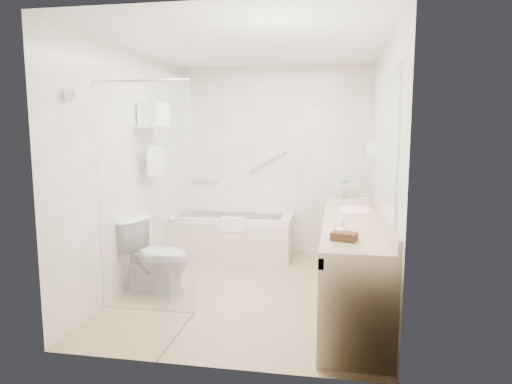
% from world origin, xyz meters
% --- Properties ---
extents(floor, '(3.20, 3.20, 0.00)m').
position_xyz_m(floor, '(0.00, 0.00, 0.00)').
color(floor, '#9E8461').
rests_on(floor, ground).
extents(ceiling, '(2.60, 3.20, 0.10)m').
position_xyz_m(ceiling, '(0.00, 0.00, 2.50)').
color(ceiling, white).
rests_on(ceiling, wall_back).
extents(wall_back, '(2.60, 0.10, 2.50)m').
position_xyz_m(wall_back, '(0.00, 1.60, 1.25)').
color(wall_back, white).
rests_on(wall_back, ground).
extents(wall_front, '(2.60, 0.10, 2.50)m').
position_xyz_m(wall_front, '(0.00, -1.60, 1.25)').
color(wall_front, white).
rests_on(wall_front, ground).
extents(wall_left, '(0.10, 3.20, 2.50)m').
position_xyz_m(wall_left, '(-1.30, 0.00, 1.25)').
color(wall_left, white).
rests_on(wall_left, ground).
extents(wall_right, '(0.10, 3.20, 2.50)m').
position_xyz_m(wall_right, '(1.30, 0.00, 1.25)').
color(wall_right, white).
rests_on(wall_right, ground).
extents(bathtub, '(1.60, 0.73, 0.59)m').
position_xyz_m(bathtub, '(-0.50, 1.24, 0.28)').
color(bathtub, silver).
rests_on(bathtub, floor).
extents(grab_bar_short, '(0.40, 0.03, 0.03)m').
position_xyz_m(grab_bar_short, '(-0.95, 1.56, 0.95)').
color(grab_bar_short, silver).
rests_on(grab_bar_short, wall_back).
extents(grab_bar_long, '(0.53, 0.03, 0.33)m').
position_xyz_m(grab_bar_long, '(-0.05, 1.56, 1.25)').
color(grab_bar_long, silver).
rests_on(grab_bar_long, wall_back).
extents(shower_enclosure, '(0.96, 0.91, 2.11)m').
position_xyz_m(shower_enclosure, '(-0.63, -0.93, 1.07)').
color(shower_enclosure, silver).
rests_on(shower_enclosure, floor).
extents(towel_shelf, '(0.24, 0.55, 0.81)m').
position_xyz_m(towel_shelf, '(-1.17, 0.35, 1.75)').
color(towel_shelf, silver).
rests_on(towel_shelf, wall_left).
extents(vanity_counter, '(0.55, 2.70, 0.95)m').
position_xyz_m(vanity_counter, '(1.02, -0.15, 0.64)').
color(vanity_counter, tan).
rests_on(vanity_counter, floor).
extents(sink, '(0.40, 0.52, 0.14)m').
position_xyz_m(sink, '(1.05, 0.25, 0.82)').
color(sink, silver).
rests_on(sink, vanity_counter).
extents(faucet, '(0.03, 0.03, 0.14)m').
position_xyz_m(faucet, '(1.20, 0.25, 0.93)').
color(faucet, silver).
rests_on(faucet, vanity_counter).
extents(mirror, '(0.02, 2.00, 1.20)m').
position_xyz_m(mirror, '(1.29, -0.15, 1.55)').
color(mirror, '#B8BDC5').
rests_on(mirror, wall_right).
extents(hairdryer_unit, '(0.08, 0.10, 0.18)m').
position_xyz_m(hairdryer_unit, '(1.25, 1.05, 1.45)').
color(hairdryer_unit, white).
rests_on(hairdryer_unit, wall_right).
extents(toilet, '(0.87, 0.63, 0.77)m').
position_xyz_m(toilet, '(-0.95, -0.27, 0.38)').
color(toilet, silver).
rests_on(toilet, floor).
extents(amenity_basket, '(0.21, 0.17, 0.06)m').
position_xyz_m(amenity_basket, '(0.93, -1.12, 0.88)').
color(amenity_basket, '#4D2D1B').
rests_on(amenity_basket, vanity_counter).
extents(soap_bottle_a, '(0.09, 0.15, 0.07)m').
position_xyz_m(soap_bottle_a, '(0.92, -0.75, 0.88)').
color(soap_bottle_a, white).
rests_on(soap_bottle_a, vanity_counter).
extents(soap_bottle_b, '(0.13, 0.14, 0.09)m').
position_xyz_m(soap_bottle_b, '(0.90, -1.03, 0.90)').
color(soap_bottle_b, white).
rests_on(soap_bottle_b, vanity_counter).
extents(water_bottle_left, '(0.06, 0.06, 0.20)m').
position_xyz_m(water_bottle_left, '(0.93, 1.10, 0.94)').
color(water_bottle_left, silver).
rests_on(water_bottle_left, vanity_counter).
extents(water_bottle_mid, '(0.06, 0.06, 0.21)m').
position_xyz_m(water_bottle_mid, '(1.00, 1.10, 0.94)').
color(water_bottle_mid, silver).
rests_on(water_bottle_mid, vanity_counter).
extents(water_bottle_right, '(0.06, 0.06, 0.21)m').
position_xyz_m(water_bottle_right, '(0.96, 1.06, 0.94)').
color(water_bottle_right, silver).
rests_on(water_bottle_right, vanity_counter).
extents(drinking_glass_near, '(0.10, 0.10, 0.10)m').
position_xyz_m(drinking_glass_near, '(0.96, 1.06, 0.90)').
color(drinking_glass_near, silver).
rests_on(drinking_glass_near, vanity_counter).
extents(drinking_glass_far, '(0.09, 0.09, 0.09)m').
position_xyz_m(drinking_glass_far, '(1.01, 0.37, 0.90)').
color(drinking_glass_far, silver).
rests_on(drinking_glass_far, vanity_counter).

